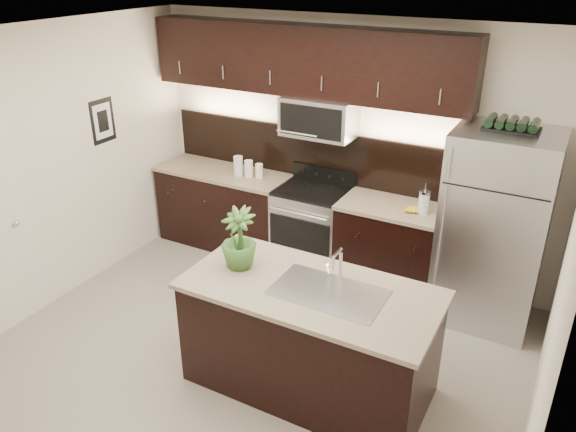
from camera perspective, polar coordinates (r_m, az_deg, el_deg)
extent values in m
plane|color=gray|center=(5.13, -3.69, -14.00)|extent=(4.50, 4.50, 0.00)
cube|color=silver|center=(6.06, 6.06, 6.91)|extent=(4.50, 0.02, 2.70)
cube|color=silver|center=(3.18, -24.46, -14.02)|extent=(4.50, 0.02, 2.70)
cube|color=silver|center=(5.85, -23.17, 4.30)|extent=(0.02, 4.00, 2.70)
cube|color=silver|center=(3.83, 25.83, -7.18)|extent=(0.02, 4.00, 2.70)
cube|color=white|center=(4.02, -4.80, 17.40)|extent=(4.50, 4.00, 0.02)
sphere|color=silver|center=(5.68, -25.90, -0.69)|extent=(0.06, 0.06, 0.06)
cube|color=black|center=(6.22, -18.29, 9.14)|extent=(0.01, 0.32, 0.46)
cube|color=white|center=(6.22, -18.27, 9.14)|extent=(0.00, 0.24, 0.36)
cube|color=black|center=(6.78, -6.40, 0.74)|extent=(1.57, 0.62, 0.90)
cube|color=black|center=(5.93, 10.82, -3.34)|extent=(1.16, 0.62, 0.90)
cube|color=#B2B2B7|center=(6.24, 2.46, -1.38)|extent=(0.76, 0.62, 0.90)
cube|color=black|center=(6.04, 2.54, 2.57)|extent=(0.76, 0.60, 0.03)
cube|color=#C7B395|center=(6.60, -6.60, 4.46)|extent=(1.59, 0.65, 0.04)
cube|color=#C7B395|center=(5.72, 11.20, 0.79)|extent=(1.18, 0.65, 0.04)
cube|color=black|center=(6.27, 2.10, 6.40)|extent=(3.49, 0.02, 0.56)
cube|color=#B2B2B7|center=(5.88, 3.17, 10.00)|extent=(0.76, 0.40, 0.40)
cube|color=black|center=(5.88, 1.59, 15.52)|extent=(3.49, 0.33, 0.70)
cube|color=black|center=(4.57, 2.20, -12.44)|extent=(1.90, 0.90, 0.90)
cube|color=#C7B395|center=(4.30, 2.30, -7.48)|extent=(1.96, 0.96, 0.04)
cube|color=silver|center=(4.23, 4.14, -7.69)|extent=(0.84, 0.50, 0.01)
cylinder|color=silver|center=(4.34, 5.35, -5.09)|extent=(0.03, 0.03, 0.24)
cylinder|color=silver|center=(4.21, 5.05, -3.75)|extent=(0.02, 0.14, 0.02)
cylinder|color=silver|center=(4.18, 4.64, -4.76)|extent=(0.02, 0.02, 0.10)
cube|color=#B2B2B7|center=(5.50, 20.19, -1.25)|extent=(0.90, 0.81, 1.87)
cube|color=black|center=(5.17, 21.75, 8.21)|extent=(0.46, 0.29, 0.03)
cylinder|color=black|center=(5.18, 19.92, 9.14)|extent=(0.08, 0.26, 0.08)
cylinder|color=black|center=(5.17, 20.88, 8.96)|extent=(0.08, 0.26, 0.08)
cylinder|color=black|center=(5.16, 21.85, 8.78)|extent=(0.08, 0.26, 0.08)
cylinder|color=black|center=(5.15, 22.81, 8.59)|extent=(0.08, 0.26, 0.08)
cylinder|color=black|center=(5.14, 23.78, 8.40)|extent=(0.08, 0.26, 0.08)
imported|color=#335D25|center=(4.45, -5.04, -2.28)|extent=(0.29, 0.29, 0.50)
cylinder|color=silver|center=(6.38, -5.07, 5.08)|extent=(0.10, 0.10, 0.23)
cylinder|color=silver|center=(6.34, -4.01, 4.82)|extent=(0.10, 0.10, 0.19)
cylinder|color=silver|center=(6.31, -2.94, 4.60)|extent=(0.09, 0.09, 0.16)
cylinder|color=silver|center=(5.57, 13.62, 1.23)|extent=(0.10, 0.10, 0.21)
cylinder|color=silver|center=(5.53, 13.74, 2.30)|extent=(0.11, 0.11, 0.02)
cylinder|color=silver|center=(5.51, 13.79, 2.79)|extent=(0.01, 0.01, 0.08)
ellipsoid|color=gold|center=(5.60, 12.16, 0.69)|extent=(0.21, 0.18, 0.05)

